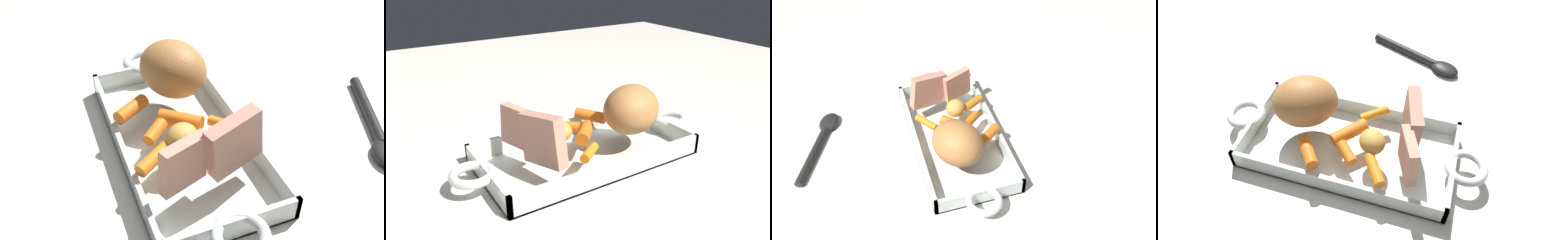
# 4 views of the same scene
# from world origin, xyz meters

# --- Properties ---
(ground_plane) EXTENTS (2.22, 2.22, 0.00)m
(ground_plane) POSITION_xyz_m (0.00, 0.00, 0.00)
(ground_plane) COLOR silver
(roasting_dish) EXTENTS (0.49, 0.19, 0.04)m
(roasting_dish) POSITION_xyz_m (0.00, 0.00, 0.01)
(roasting_dish) COLOR silver
(roasting_dish) RESTS_ON ground_plane
(pork_roast) EXTENTS (0.15, 0.14, 0.09)m
(pork_roast) POSITION_xyz_m (-0.09, 0.02, 0.08)
(pork_roast) COLOR #B5763E
(pork_roast) RESTS_ON roasting_dish
(roast_slice_thin) EXTENTS (0.04, 0.08, 0.07)m
(roast_slice_thin) POSITION_xyz_m (0.11, -0.04, 0.07)
(roast_slice_thin) COLOR tan
(roast_slice_thin) RESTS_ON roasting_dish
(roast_slice_outer) EXTENTS (0.04, 0.09, 0.09)m
(roast_slice_outer) POSITION_xyz_m (0.10, 0.04, 0.08)
(roast_slice_outer) COLOR tan
(roast_slice_outer) RESTS_ON roasting_dish
(baby_carrot_southeast) EXTENTS (0.06, 0.07, 0.03)m
(baby_carrot_southeast) POSITION_xyz_m (-0.00, 0.00, 0.05)
(baby_carrot_southeast) COLOR orange
(baby_carrot_southeast) RESTS_ON roasting_dish
(baby_carrot_northeast) EXTENTS (0.05, 0.06, 0.02)m
(baby_carrot_northeast) POSITION_xyz_m (0.06, -0.06, 0.05)
(baby_carrot_northeast) COLOR orange
(baby_carrot_northeast) RESTS_ON roasting_dish
(baby_carrot_southwest) EXTENTS (0.05, 0.05, 0.02)m
(baby_carrot_southwest) POSITION_xyz_m (0.03, 0.06, 0.05)
(baby_carrot_southwest) COLOR orange
(baby_carrot_southwest) RESTS_ON roasting_dish
(baby_carrot_long) EXTENTS (0.04, 0.04, 0.02)m
(baby_carrot_long) POSITION_xyz_m (0.01, -0.04, 0.05)
(baby_carrot_long) COLOR orange
(baby_carrot_long) RESTS_ON roasting_dish
(baby_carrot_center_right) EXTENTS (0.05, 0.06, 0.03)m
(baby_carrot_center_right) POSITION_xyz_m (-0.05, -0.06, 0.05)
(baby_carrot_center_right) COLOR orange
(baby_carrot_center_right) RESTS_ON roasting_dish
(potato_golden_small) EXTENTS (0.06, 0.07, 0.04)m
(potato_golden_small) POSITION_xyz_m (0.05, -0.01, 0.06)
(potato_golden_small) COLOR gold
(potato_golden_small) RESTS_ON roasting_dish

